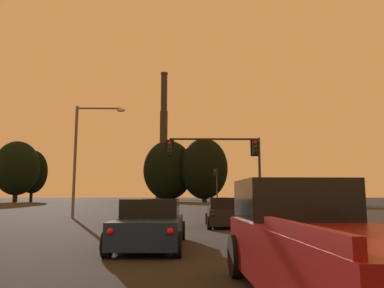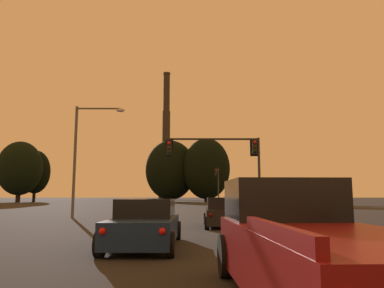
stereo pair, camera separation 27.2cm
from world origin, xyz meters
name	(u,v)px [view 1 (the left image)]	position (x,y,z in m)	size (l,w,h in m)	color
hatchback_right_lane_front	(225,213)	(3.25, 17.41, 0.66)	(2.00, 4.14, 1.44)	black
pickup_truck_right_lane_third	(325,247)	(3.30, 4.10, 0.80)	(2.35, 5.56, 1.82)	maroon
sedan_center_lane_second	(151,224)	(0.25, 10.18, 0.67)	(2.05, 4.73, 1.43)	navy
traffic_light_far_right	(216,181)	(5.57, 52.59, 3.62)	(0.78, 0.50, 5.51)	#2D2D30
traffic_light_overhead_right	(227,155)	(4.15, 24.66, 4.32)	(6.78, 0.50, 5.59)	#2D2D30
street_lamp	(84,147)	(-5.94, 24.95, 4.93)	(3.56, 0.36, 7.89)	#56565B
smokestack	(163,148)	(-7.78, 144.77, 19.95)	(5.66, 5.66, 50.88)	#2B2722
treeline_right_mid	(17,168)	(-38.99, 87.91, 8.02)	(10.50, 9.45, 14.46)	black
treeline_center_right	(32,172)	(-37.49, 93.36, 7.48)	(7.35, 6.62, 12.94)	black
treeline_left_mid	(204,169)	(5.62, 89.04, 8.04)	(11.36, 10.22, 15.43)	black
treeline_center_left	(168,170)	(-3.25, 92.48, 7.91)	(12.52, 11.27, 15.35)	black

